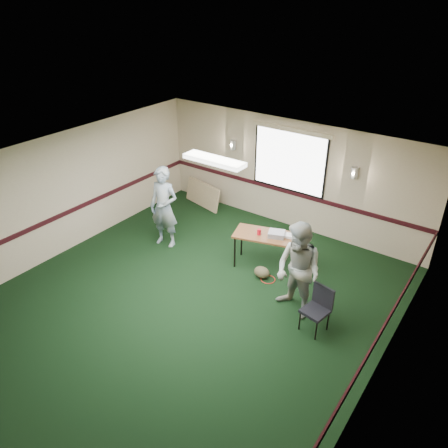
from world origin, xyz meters
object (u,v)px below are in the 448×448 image
Objects in this scene: conference_chair at (319,305)px; person_left at (164,207)px; folding_table at (271,238)px; projector at (277,234)px; person_right at (298,271)px.

person_left reaches higher than conference_chair.
folding_table is 1.97× the size of conference_chair.
projector is 1.99m from conference_chair.
conference_chair reaches higher than folding_table.
person_right is (3.60, -0.43, -0.03)m from person_left.
projector is 0.18× the size of person_right.
conference_chair is (1.54, -1.21, -0.34)m from projector.
conference_chair is at bearing 0.92° from person_right.
person_right is at bearing -16.80° from person_left.
projector is 2.65m from person_left.
person_left is 1.03× the size of person_right.
projector is 0.39× the size of conference_chair.
folding_table is 2.55m from person_left.
person_right is at bearing -66.62° from projector.
folding_table is 0.15m from projector.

